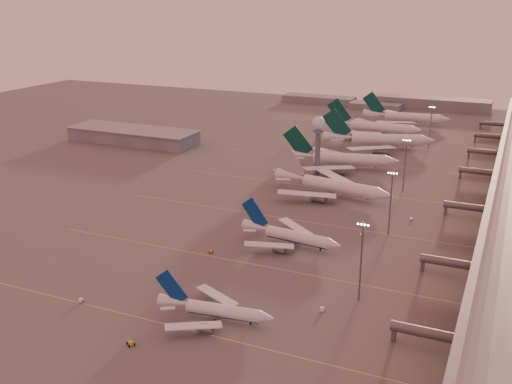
% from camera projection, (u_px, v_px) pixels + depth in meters
% --- Properties ---
extents(ground, '(700.00, 700.00, 0.00)m').
position_uv_depth(ground, '(189.00, 266.00, 200.04)').
color(ground, '#545152').
rests_on(ground, ground).
extents(taxiway_markings, '(180.00, 185.25, 0.02)m').
position_uv_depth(taxiway_markings, '(326.00, 224.00, 237.08)').
color(taxiway_markings, '#DCCC4D').
rests_on(taxiway_markings, ground).
extents(hangar, '(82.00, 27.00, 8.50)m').
position_uv_depth(hangar, '(133.00, 135.00, 366.43)').
color(hangar, slate).
rests_on(hangar, ground).
extents(radar_tower, '(6.40, 6.40, 31.10)m').
position_uv_depth(radar_tower, '(318.00, 134.00, 295.69)').
color(radar_tower, slate).
rests_on(radar_tower, ground).
extents(mast_a, '(3.60, 0.56, 25.00)m').
position_uv_depth(mast_a, '(361.00, 258.00, 173.38)').
color(mast_a, slate).
rests_on(mast_a, ground).
extents(mast_b, '(3.60, 0.56, 25.00)m').
position_uv_depth(mast_b, '(391.00, 200.00, 222.27)').
color(mast_b, slate).
rests_on(mast_b, ground).
extents(mast_c, '(3.60, 0.56, 25.00)m').
position_uv_depth(mast_c, '(405.00, 162.00, 271.93)').
color(mast_c, slate).
rests_on(mast_c, ground).
extents(mast_d, '(3.60, 0.56, 25.00)m').
position_uv_depth(mast_d, '(431.00, 125.00, 350.81)').
color(mast_d, slate).
rests_on(mast_d, ground).
extents(distant_horizon, '(165.00, 37.50, 9.00)m').
position_uv_depth(distant_horizon, '(395.00, 103.00, 479.99)').
color(distant_horizon, slate).
rests_on(distant_horizon, ground).
extents(narrowbody_near, '(34.63, 27.50, 13.55)m').
position_uv_depth(narrowbody_near, '(215.00, 312.00, 165.77)').
color(narrowbody_near, silver).
rests_on(narrowbody_near, ground).
extents(narrowbody_mid, '(39.92, 31.72, 15.61)m').
position_uv_depth(narrowbody_mid, '(290.00, 237.00, 215.51)').
color(narrowbody_mid, silver).
rests_on(narrowbody_mid, ground).
extents(widebody_white, '(57.75, 45.91, 20.44)m').
position_uv_depth(widebody_white, '(332.00, 188.00, 268.91)').
color(widebody_white, silver).
rests_on(widebody_white, ground).
extents(greentail_a, '(59.40, 47.47, 21.87)m').
position_uv_depth(greentail_a, '(341.00, 161.00, 311.23)').
color(greentail_a, silver).
rests_on(greentail_a, ground).
extents(greentail_b, '(63.59, 50.56, 23.88)m').
position_uv_depth(greentail_b, '(379.00, 142.00, 350.29)').
color(greentail_b, silver).
rests_on(greentail_b, ground).
extents(greentail_c, '(61.90, 50.01, 22.49)m').
position_uv_depth(greentail_c, '(374.00, 129.00, 385.46)').
color(greentail_c, silver).
rests_on(greentail_c, ground).
extents(greentail_d, '(60.31, 48.54, 21.90)m').
position_uv_depth(greentail_d, '(406.00, 119.00, 416.89)').
color(greentail_d, silver).
rests_on(greentail_d, ground).
extents(gsv_truck_a, '(6.06, 2.71, 2.37)m').
position_uv_depth(gsv_truck_a, '(82.00, 299.00, 175.85)').
color(gsv_truck_a, white).
rests_on(gsv_truck_a, ground).
extents(gsv_tug_near, '(4.16, 4.58, 1.12)m').
position_uv_depth(gsv_tug_near, '(131.00, 344.00, 154.45)').
color(gsv_tug_near, orange).
rests_on(gsv_tug_near, ground).
extents(gsv_catering_a, '(6.09, 3.50, 4.71)m').
position_uv_depth(gsv_catering_a, '(323.00, 304.00, 170.67)').
color(gsv_catering_a, white).
rests_on(gsv_catering_a, ground).
extents(gsv_tug_mid, '(3.19, 3.63, 0.89)m').
position_uv_depth(gsv_tug_mid, '(211.00, 252.00, 209.90)').
color(gsv_tug_mid, orange).
rests_on(gsv_tug_mid, ground).
extents(gsv_truck_b, '(5.80, 4.04, 2.21)m').
position_uv_depth(gsv_truck_b, '(363.00, 233.00, 224.46)').
color(gsv_truck_b, white).
rests_on(gsv_truck_b, ground).
extents(gsv_truck_c, '(6.40, 5.00, 2.48)m').
position_uv_depth(gsv_truck_c, '(261.00, 214.00, 243.89)').
color(gsv_truck_c, orange).
rests_on(gsv_truck_c, ground).
extents(gsv_catering_b, '(4.49, 2.43, 3.54)m').
position_uv_depth(gsv_catering_b, '(412.00, 216.00, 240.27)').
color(gsv_catering_b, white).
rests_on(gsv_catering_b, ground).
extents(gsv_tug_far, '(3.71, 4.44, 1.09)m').
position_uv_depth(gsv_tug_far, '(329.00, 190.00, 275.83)').
color(gsv_tug_far, white).
rests_on(gsv_tug_far, ground).
extents(gsv_truck_d, '(2.11, 4.81, 1.89)m').
position_uv_depth(gsv_truck_d, '(274.00, 169.00, 307.52)').
color(gsv_truck_d, white).
rests_on(gsv_truck_d, ground).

